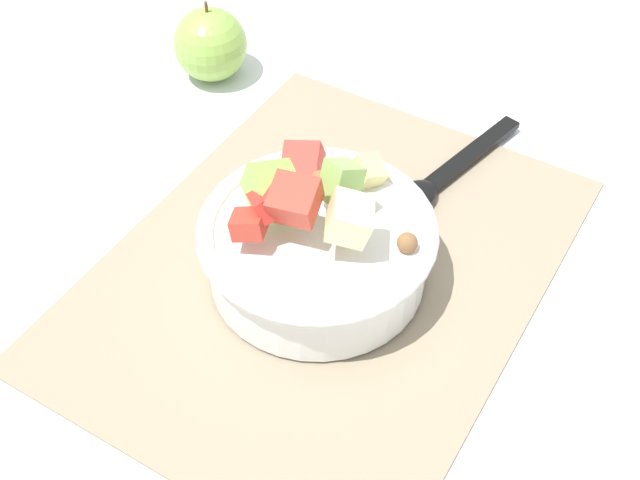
# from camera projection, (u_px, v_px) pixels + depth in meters

# --- Properties ---
(ground_plane) EXTENTS (2.40, 2.40, 0.00)m
(ground_plane) POSITION_uv_depth(u_px,v_px,m) (325.00, 269.00, 0.78)
(ground_plane) COLOR silver
(placemat) EXTENTS (0.48, 0.37, 0.01)m
(placemat) POSITION_uv_depth(u_px,v_px,m) (325.00, 267.00, 0.78)
(placemat) COLOR gray
(placemat) RESTS_ON ground_plane
(salad_bowl) EXTENTS (0.21, 0.21, 0.12)m
(salad_bowl) POSITION_uv_depth(u_px,v_px,m) (319.00, 245.00, 0.74)
(salad_bowl) COLOR white
(salad_bowl) RESTS_ON placemat
(serving_spoon) EXTENTS (0.20, 0.07, 0.01)m
(serving_spoon) POSITION_uv_depth(u_px,v_px,m) (437.00, 179.00, 0.85)
(serving_spoon) COLOR black
(serving_spoon) RESTS_ON placemat
(whole_apple) EXTENTS (0.08, 0.08, 0.10)m
(whole_apple) POSITION_uv_depth(u_px,v_px,m) (210.00, 44.00, 0.96)
(whole_apple) COLOR #8CB74C
(whole_apple) RESTS_ON ground_plane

